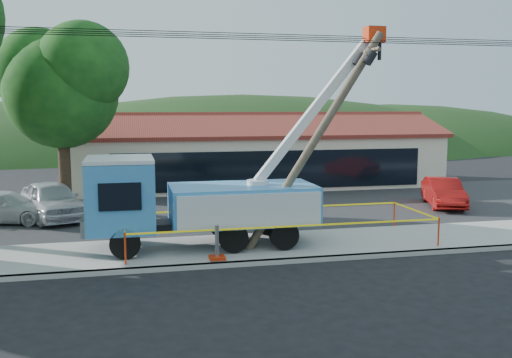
{
  "coord_description": "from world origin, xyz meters",
  "views": [
    {
      "loc": [
        -4.04,
        -15.29,
        5.13
      ],
      "look_at": [
        0.54,
        5.0,
        2.41
      ],
      "focal_mm": 40.0,
      "sensor_mm": 36.0,
      "label": 1
    }
  ],
  "objects": [
    {
      "name": "car_silver",
      "position": [
        -7.38,
        10.92,
        0.0
      ],
      "size": [
        3.65,
        5.31,
        1.68
      ],
      "primitive_type": "imported",
      "rotation": [
        0.0,
        0.0,
        0.38
      ],
      "color": "silver",
      "rests_on": "ground"
    },
    {
      "name": "car_white",
      "position": [
        -9.26,
        10.59,
        0.0
      ],
      "size": [
        4.9,
        3.13,
        1.32
      ],
      "primitive_type": "imported",
      "rotation": [
        0.0,
        0.0,
        1.27
      ],
      "color": "silver",
      "rests_on": "ground"
    },
    {
      "name": "hill_west",
      "position": [
        -15.0,
        55.0,
        0.0
      ],
      "size": [
        78.4,
        56.0,
        28.0
      ],
      "primitive_type": "ellipsoid",
      "color": "#1A3814",
      "rests_on": "ground"
    },
    {
      "name": "curb",
      "position": [
        0.0,
        2.1,
        0.07
      ],
      "size": [
        60.0,
        0.25,
        0.15
      ],
      "primitive_type": "cube",
      "color": "#9B9791",
      "rests_on": "ground"
    },
    {
      "name": "utility_truck",
      "position": [
        -1.78,
        4.41,
        1.83
      ],
      "size": [
        10.62,
        4.29,
        7.73
      ],
      "color": "black",
      "rests_on": "ground"
    },
    {
      "name": "hill_center",
      "position": [
        10.0,
        55.0,
        0.0
      ],
      "size": [
        89.6,
        64.0,
        32.0
      ],
      "primitive_type": "ellipsoid",
      "color": "#1A3814",
      "rests_on": "ground"
    },
    {
      "name": "ground",
      "position": [
        0.0,
        0.0,
        0.0
      ],
      "size": [
        120.0,
        120.0,
        0.0
      ],
      "primitive_type": "plane",
      "color": "black",
      "rests_on": "ground"
    },
    {
      "name": "tree_lot",
      "position": [
        -7.0,
        13.0,
        6.21
      ],
      "size": [
        6.3,
        5.6,
        8.94
      ],
      "color": "#332316",
      "rests_on": "ground"
    },
    {
      "name": "car_red",
      "position": [
        11.2,
        9.94,
        0.0
      ],
      "size": [
        2.8,
        4.53,
        1.41
      ],
      "primitive_type": "imported",
      "rotation": [
        0.0,
        0.0,
        -0.33
      ],
      "color": "#A21210",
      "rests_on": "ground"
    },
    {
      "name": "strip_mall",
      "position": [
        4.0,
        19.98,
        1.88
      ],
      "size": [
        22.5,
        8.53,
        4.67
      ],
      "color": "beige",
      "rests_on": "ground"
    },
    {
      "name": "caution_tape",
      "position": [
        1.21,
        4.29,
        0.9
      ],
      "size": [
        10.89,
        3.51,
        1.01
      ],
      "color": "red",
      "rests_on": "ground"
    },
    {
      "name": "parking_lot",
      "position": [
        0.0,
        12.0,
        0.05
      ],
      "size": [
        60.0,
        12.0,
        0.1
      ],
      "primitive_type": "cube",
      "color": "#28282B",
      "rests_on": "ground"
    },
    {
      "name": "sidewalk",
      "position": [
        0.0,
        4.0,
        0.07
      ],
      "size": [
        60.0,
        4.0,
        0.15
      ],
      "primitive_type": "cube",
      "color": "#9B9791",
      "rests_on": "ground"
    },
    {
      "name": "hill_east",
      "position": [
        30.0,
        55.0,
        0.0
      ],
      "size": [
        72.8,
        52.0,
        26.0
      ],
      "primitive_type": "ellipsoid",
      "color": "#1A3814",
      "rests_on": "ground"
    },
    {
      "name": "leaning_pole",
      "position": [
        2.58,
        3.67,
        4.27
      ],
      "size": [
        4.99,
        1.63,
        7.62
      ],
      "color": "#4C4231",
      "rests_on": "ground"
    }
  ]
}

